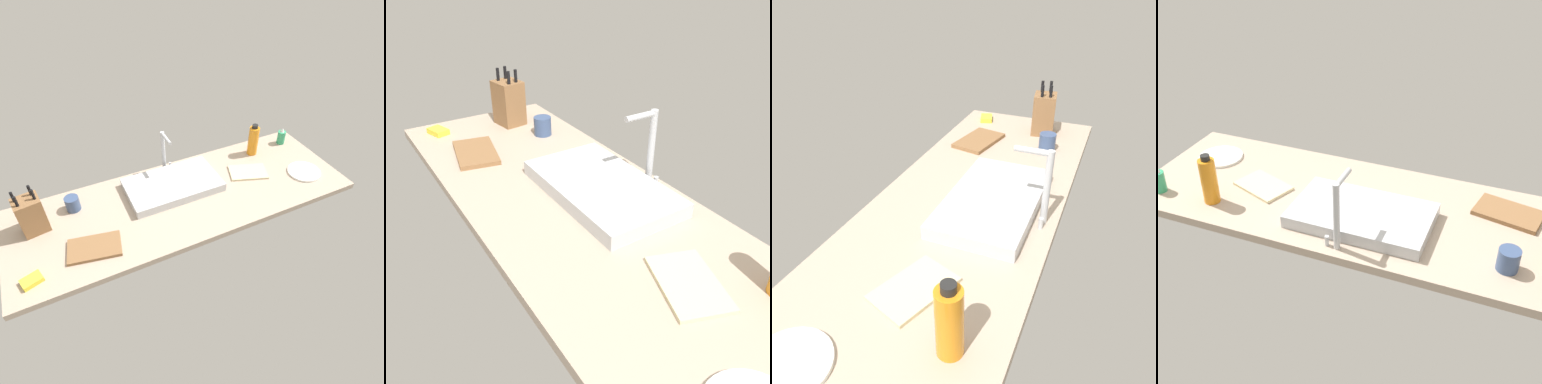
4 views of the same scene
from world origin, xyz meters
The scene contains 10 objects.
countertop_slab centered at (0.00, 0.00, 1.75)cm, with size 191.96×66.82×3.50cm, color tan.
sink_basin centered at (-2.40, 9.83, 6.02)cm, with size 53.39×30.93×5.03cm, color #B7BABF.
faucet centered at (0.57, 27.12, 19.06)cm, with size 5.50×12.85×26.75cm.
knife_block centered at (-77.49, 10.74, 13.64)cm, with size 13.74×12.26×25.39cm.
cutting_board centered at (-54.07, -14.94, 4.40)cm, with size 25.16×15.24×1.80cm, color brown.
water_bottle centered at (58.72, 19.84, 13.31)cm, with size 6.56×6.56×21.11cm.
dinner_plate centered at (76.11, -11.82, 4.10)cm, with size 20.01×20.01×1.20cm, color white.
dish_towel centered at (44.88, 2.95, 4.10)cm, with size 22.51×14.66×1.20cm, color beige.
coffee_mug centered at (-57.60, 17.33, 7.55)cm, with size 7.55×7.55×8.09cm, color #384C75.
dish_sponge centered at (-83.16, -21.40, 4.70)cm, with size 9.00×6.00×2.40cm, color yellow.
Camera 3 is at (112.00, 45.06, 82.24)cm, focal length 36.91 mm.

